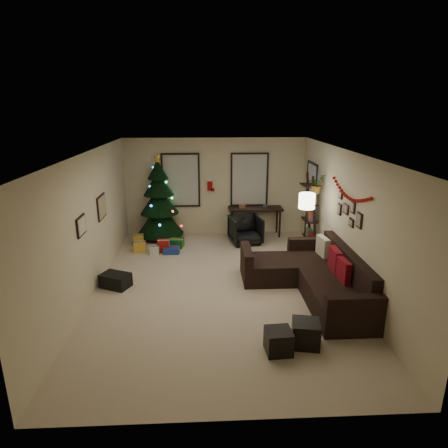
% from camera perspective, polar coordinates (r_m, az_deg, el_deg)
% --- Properties ---
extents(floor, '(7.00, 7.00, 0.00)m').
position_cam_1_polar(floor, '(7.97, -0.51, -9.22)').
color(floor, beige).
rests_on(floor, ground).
extents(ceiling, '(7.00, 7.00, 0.00)m').
position_cam_1_polar(ceiling, '(7.20, -0.56, 10.45)').
color(ceiling, white).
rests_on(ceiling, floor).
extents(wall_back, '(5.00, 0.00, 5.00)m').
position_cam_1_polar(wall_back, '(10.87, -1.30, 5.49)').
color(wall_back, beige).
rests_on(wall_back, floor).
extents(wall_front, '(5.00, 0.00, 5.00)m').
position_cam_1_polar(wall_front, '(4.25, 1.47, -13.75)').
color(wall_front, beige).
rests_on(wall_front, floor).
extents(wall_left, '(0.00, 7.00, 7.00)m').
position_cam_1_polar(wall_left, '(7.79, -19.25, -0.17)').
color(wall_left, beige).
rests_on(wall_left, floor).
extents(wall_right, '(0.00, 7.00, 7.00)m').
position_cam_1_polar(wall_right, '(7.97, 17.73, 0.37)').
color(wall_right, beige).
rests_on(wall_right, floor).
extents(window_back_left, '(1.05, 0.06, 1.50)m').
position_cam_1_polar(window_back_left, '(10.81, -6.37, 6.41)').
color(window_back_left, '#728CB2').
rests_on(window_back_left, wall_back).
extents(window_back_right, '(1.05, 0.06, 1.50)m').
position_cam_1_polar(window_back_right, '(10.87, 3.74, 6.53)').
color(window_back_right, '#728CB2').
rests_on(window_back_right, wall_back).
extents(window_right_wall, '(0.06, 0.90, 1.30)m').
position_cam_1_polar(window_right_wall, '(10.28, 12.81, 5.25)').
color(window_right_wall, '#728CB2').
rests_on(window_right_wall, wall_right).
extents(christmas_tree, '(1.27, 1.27, 2.36)m').
position_cam_1_polar(christmas_tree, '(10.69, -9.50, 3.01)').
color(christmas_tree, black).
rests_on(christmas_tree, floor).
extents(presents, '(1.30, 0.89, 0.30)m').
position_cam_1_polar(presents, '(10.00, -9.63, -3.14)').
color(presents, gold).
rests_on(presents, floor).
extents(sofa, '(2.04, 2.95, 0.91)m').
position_cam_1_polar(sofa, '(7.87, 13.04, -7.66)').
color(sofa, black).
rests_on(sofa, floor).
extents(pillow_red_a, '(0.14, 0.44, 0.44)m').
position_cam_1_polar(pillow_red_a, '(7.42, 17.19, -6.67)').
color(pillow_red_a, maroon).
rests_on(pillow_red_a, sofa).
extents(pillow_red_b, '(0.14, 0.49, 0.49)m').
position_cam_1_polar(pillow_red_b, '(7.84, 16.00, -5.25)').
color(pillow_red_b, maroon).
rests_on(pillow_red_b, sofa).
extents(pillow_cream, '(0.19, 0.46, 0.45)m').
position_cam_1_polar(pillow_cream, '(8.54, 14.34, -3.33)').
color(pillow_cream, beige).
rests_on(pillow_cream, sofa).
extents(ottoman_near, '(0.40, 0.40, 0.36)m').
position_cam_1_polar(ottoman_near, '(6.05, 8.03, -16.71)').
color(ottoman_near, black).
rests_on(ottoman_near, floor).
extents(ottoman_far, '(0.48, 0.48, 0.39)m').
position_cam_1_polar(ottoman_far, '(6.27, 11.94, -15.48)').
color(ottoman_far, black).
rests_on(ottoman_far, floor).
extents(desk, '(1.50, 0.53, 0.81)m').
position_cam_1_polar(desk, '(10.83, 4.65, 1.92)').
color(desk, black).
rests_on(desk, floor).
extents(desk_chair, '(0.84, 0.80, 0.74)m').
position_cam_1_polar(desk_chair, '(10.27, 3.20, -0.89)').
color(desk_chair, black).
rests_on(desk_chair, floor).
extents(bookshelf, '(0.30, 0.57, 1.97)m').
position_cam_1_polar(bookshelf, '(9.76, 12.62, 1.32)').
color(bookshelf, black).
rests_on(bookshelf, floor).
extents(potted_plant, '(0.69, 0.68, 0.58)m').
position_cam_1_polar(potted_plant, '(9.26, 13.48, 6.17)').
color(potted_plant, '#4C4C4C').
rests_on(potted_plant, bookshelf).
extents(floor_lamp, '(0.36, 0.36, 1.68)m').
position_cam_1_polar(floor_lamp, '(8.75, 12.06, 2.64)').
color(floor_lamp, black).
rests_on(floor_lamp, floor).
extents(art_map, '(0.04, 0.60, 0.50)m').
position_cam_1_polar(art_map, '(8.59, -17.58, 2.40)').
color(art_map, black).
rests_on(art_map, wall_left).
extents(art_abstract, '(0.04, 0.45, 0.35)m').
position_cam_1_polar(art_abstract, '(7.27, -20.30, -0.25)').
color(art_abstract, black).
rests_on(art_abstract, wall_left).
extents(gallery, '(0.03, 1.25, 0.54)m').
position_cam_1_polar(gallery, '(7.84, 17.92, 1.76)').
color(gallery, black).
rests_on(gallery, wall_right).
extents(garland, '(0.08, 1.90, 0.30)m').
position_cam_1_polar(garland, '(7.72, 18.02, 4.47)').
color(garland, '#A5140C').
rests_on(garland, wall_right).
extents(stocking_left, '(0.20, 0.05, 0.36)m').
position_cam_1_polar(stocking_left, '(10.78, -2.05, 5.86)').
color(stocking_left, '#990F0C').
rests_on(stocking_left, wall_back).
extents(stocking_right, '(0.20, 0.05, 0.36)m').
position_cam_1_polar(stocking_right, '(10.88, -0.31, 6.21)').
color(stocking_right, '#990F0C').
rests_on(stocking_right, wall_back).
extents(storage_bin, '(0.67, 0.58, 0.28)m').
position_cam_1_polar(storage_bin, '(8.21, -15.68, -8.00)').
color(storage_bin, black).
rests_on(storage_bin, floor).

